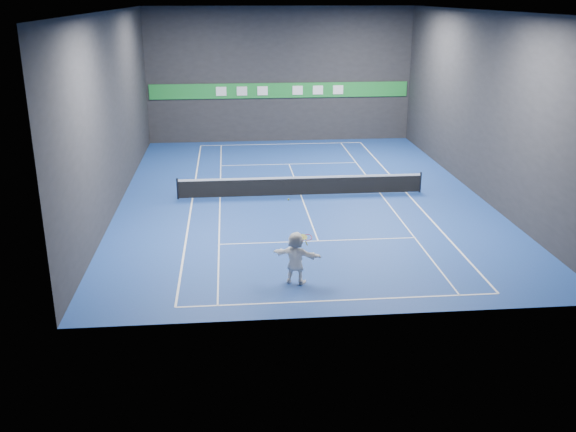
{
  "coord_description": "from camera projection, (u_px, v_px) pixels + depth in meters",
  "views": [
    {
      "loc": [
        -3.56,
        -31.03,
        9.73
      ],
      "look_at": [
        -1.36,
        -7.42,
        1.5
      ],
      "focal_mm": 40.0,
      "sensor_mm": 36.0,
      "label": 1
    }
  ],
  "objects": [
    {
      "name": "sideline_doubles_right",
      "position": [
        406.0,
        193.0,
        33.17
      ],
      "size": [
        0.08,
        23.78,
        0.01
      ],
      "primitive_type": "cube",
      "color": "white",
      "rests_on": "ground"
    },
    {
      "name": "baseline_far",
      "position": [
        281.0,
        144.0,
        43.87
      ],
      "size": [
        10.98,
        0.08,
        0.01
      ],
      "primitive_type": "cube",
      "color": "white",
      "rests_on": "ground"
    },
    {
      "name": "center_service_line",
      "position": [
        301.0,
        195.0,
        32.69
      ],
      "size": [
        0.06,
        12.8,
        0.01
      ],
      "primitive_type": "cube",
      "color": "white",
      "rests_on": "ground"
    },
    {
      "name": "ceiling",
      "position": [
        302.0,
        10.0,
        29.74
      ],
      "size": [
        26.0,
        26.0,
        0.0
      ],
      "primitive_type": "plane",
      "color": "black",
      "rests_on": "ground"
    },
    {
      "name": "service_line_near",
      "position": [
        318.0,
        241.0,
        26.67
      ],
      "size": [
        8.23,
        0.06,
        0.01
      ],
      "primitive_type": "cube",
      "color": "white",
      "rests_on": "ground"
    },
    {
      "name": "tennis_racket",
      "position": [
        307.0,
        238.0,
        22.37
      ],
      "size": [
        0.53,
        0.37,
        0.44
      ],
      "color": "red",
      "rests_on": "player"
    },
    {
      "name": "service_line_far",
      "position": [
        289.0,
        164.0,
        38.71
      ],
      "size": [
        8.23,
        0.06,
        0.01
      ],
      "primitive_type": "cube",
      "color": "white",
      "rests_on": "ground"
    },
    {
      "name": "sideline_doubles_left",
      "position": [
        192.0,
        198.0,
        32.2
      ],
      "size": [
        0.08,
        23.78,
        0.01
      ],
      "primitive_type": "cube",
      "color": "white",
      "rests_on": "ground"
    },
    {
      "name": "tennis_ball",
      "position": [
        288.0,
        200.0,
        21.86
      ],
      "size": [
        0.07,
        0.07,
        0.07
      ],
      "primitive_type": "sphere",
      "color": "gold",
      "rests_on": "player"
    },
    {
      "name": "player",
      "position": [
        296.0,
        258.0,
        22.52
      ],
      "size": [
        1.85,
        1.21,
        1.91
      ],
      "primitive_type": "imported",
      "rotation": [
        0.0,
        0.0,
        2.74
      ],
      "color": "white",
      "rests_on": "ground"
    },
    {
      "name": "sponsor_banner",
      "position": [
        280.0,
        90.0,
        43.71
      ],
      "size": [
        17.64,
        0.11,
        1.0
      ],
      "color": "#1D8731",
      "rests_on": "wall_back"
    },
    {
      "name": "ground",
      "position": [
        301.0,
        195.0,
        32.69
      ],
      "size": [
        26.0,
        26.0,
        0.0
      ],
      "primitive_type": "plane",
      "color": "navy",
      "rests_on": "ground"
    },
    {
      "name": "wall_right",
      "position": [
        480.0,
        105.0,
        32.0
      ],
      "size": [
        0.1,
        26.0,
        9.0
      ],
      "primitive_type": "cube",
      "color": "#232326",
      "rests_on": "ground"
    },
    {
      "name": "wall_back",
      "position": [
        280.0,
        75.0,
        43.44
      ],
      "size": [
        18.0,
        0.1,
        9.0
      ],
      "primitive_type": "cube",
      "color": "#232326",
      "rests_on": "ground"
    },
    {
      "name": "sideline_singles_left",
      "position": [
        220.0,
        198.0,
        32.32
      ],
      "size": [
        0.06,
        23.78,
        0.01
      ],
      "primitive_type": "cube",
      "color": "white",
      "rests_on": "ground"
    },
    {
      "name": "sideline_singles_right",
      "position": [
        380.0,
        193.0,
        33.05
      ],
      "size": [
        0.06,
        23.78,
        0.01
      ],
      "primitive_type": "cube",
      "color": "white",
      "rests_on": "ground"
    },
    {
      "name": "tennis_net",
      "position": [
        301.0,
        185.0,
        32.51
      ],
      "size": [
        12.5,
        0.1,
        1.07
      ],
      "color": "black",
      "rests_on": "ground"
    },
    {
      "name": "baseline_near",
      "position": [
        341.0,
        300.0,
        21.5
      ],
      "size": [
        10.98,
        0.08,
        0.01
      ],
      "primitive_type": "cube",
      "color": "white",
      "rests_on": "ground"
    },
    {
      "name": "wall_left",
      "position": [
        113.0,
        110.0,
        30.42
      ],
      "size": [
        0.1,
        26.0,
        9.0
      ],
      "primitive_type": "cube",
      "color": "#232326",
      "rests_on": "ground"
    },
    {
      "name": "wall_front",
      "position": [
        351.0,
        180.0,
        18.98
      ],
      "size": [
        18.0,
        0.1,
        9.0
      ],
      "primitive_type": "cube",
      "color": "#232326",
      "rests_on": "ground"
    }
  ]
}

